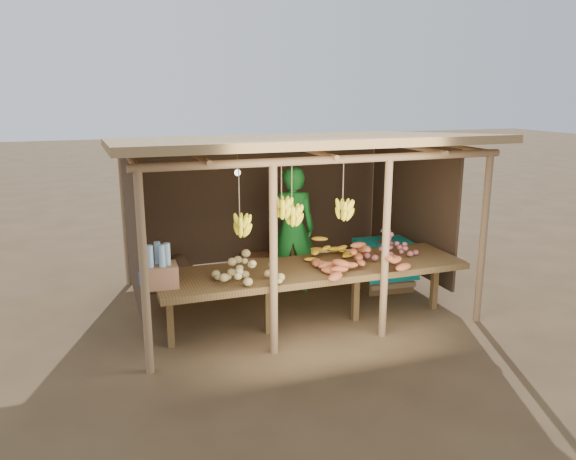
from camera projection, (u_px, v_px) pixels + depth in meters
name	position (u px, v px, depth m)	size (l,w,h in m)	color
ground	(288.00, 301.00, 8.08)	(60.00, 60.00, 0.00)	brown
stall_structure	(284.00, 168.00, 7.63)	(4.70, 3.50, 2.43)	#906D4A
counter	(313.00, 271.00, 7.03)	(3.90, 1.05, 0.80)	brown
potato_heap	(252.00, 266.00, 6.43)	(0.90, 0.54, 0.36)	tan
sweet_potato_heap	(363.00, 255.00, 6.89)	(1.06, 0.64, 0.36)	#B6562F
onion_heap	(388.00, 244.00, 7.40)	(0.78, 0.47, 0.36)	#BB5B5E
banana_pile	(327.00, 244.00, 7.39)	(0.60, 0.36, 0.35)	yellow
tomato_basin	(158.00, 274.00, 6.44)	(0.43, 0.43, 0.23)	navy
bottle_box	(159.00, 270.00, 6.26)	(0.41, 0.33, 0.50)	#9F6A47
vendor	(292.00, 229.00, 8.32)	(0.69, 0.45, 1.88)	#1B7C27
tarp_crate	(384.00, 263.00, 8.51)	(0.85, 0.75, 0.95)	brown
carton_stack	(275.00, 256.00, 9.16)	(0.97, 0.43, 0.70)	#9F6A47
burlap_sacks	(165.00, 272.00, 8.47)	(0.89, 0.47, 0.63)	#422E1F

